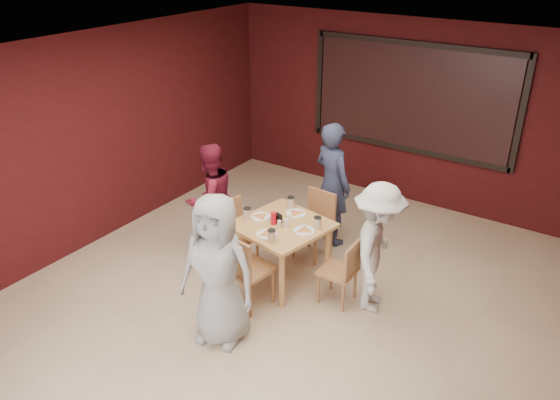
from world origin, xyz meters
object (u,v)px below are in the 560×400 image
Objects in this scene: chair_back at (316,220)px; chair_right at (343,269)px; diner_right at (377,248)px; diner_left at (210,199)px; diner_front at (218,271)px; dining_table at (282,231)px; chair_left at (234,230)px; chair_front at (245,267)px; diner_back at (332,184)px.

chair_back is 1.10× the size of chair_right.
diner_right is at bearing -28.42° from chair_back.
diner_left is 2.34m from diner_right.
diner_front is at bearing 54.02° from diner_left.
chair_back is at bearing 78.12° from diner_front.
diner_front is 1.11× the size of diner_left.
diner_right is (1.16, 0.13, 0.09)m from dining_table.
diner_front is (0.06, -1.25, 0.15)m from dining_table.
chair_back is at bearing 136.85° from chair_right.
chair_left is 1.09× the size of chair_right.
diner_right is (2.34, 0.04, 0.02)m from diner_left.
chair_front is 1.07× the size of chair_left.
diner_right reaches higher than chair_back.
chair_front is 0.65m from diner_front.
diner_front is at bearing 125.40° from diner_right.
dining_table is 1.19m from diner_back.
diner_back reaches higher than chair_left.
dining_table is 0.76m from chair_back.
diner_front is 1.83m from diner_left.
chair_right is 1.51m from diner_front.
diner_back reaches higher than diner_front.
diner_right reaches higher than chair_front.
diner_back is at bearing 124.46° from chair_right.
chair_right is (0.88, 0.68, -0.08)m from chair_front.
dining_table is 1.17m from diner_right.
chair_right is 2.04m from diner_left.
chair_back is 1.40m from diner_left.
chair_left reaches higher than chair_right.
dining_table reaches higher than chair_right.
chair_back is at bearing 47.18° from chair_left.
diner_back is at bearing 143.22° from diner_left.
diner_front is (-0.78, -1.24, 0.37)m from chair_right.
dining_table is 1.32× the size of chair_left.
diner_left reaches higher than chair_right.
chair_back is at bearing 86.57° from dining_table.
chair_left is at bearing 80.92° from diner_back.
diner_back is at bearing 88.73° from dining_table.
dining_table is 0.77× the size of diner_left.
chair_front is 0.55× the size of diner_back.
chair_back is 1.02× the size of chair_left.
chair_front is at bearing 108.17° from diner_right.
diner_right is at bearing 5.69° from chair_left.
chair_front is at bearing 109.01° from diner_back.
chair_front is at bearing -142.24° from chair_right.
diner_back is (-0.04, 2.43, 0.02)m from diner_front.
diner_left is 0.98× the size of diner_right.
chair_back is 2.02m from diner_front.
dining_table is 1.23× the size of chair_front.
diner_front reaches higher than diner_left.
chair_back is at bearing 86.60° from chair_front.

